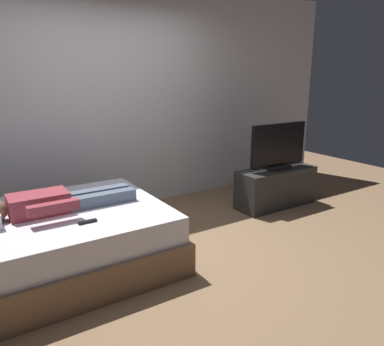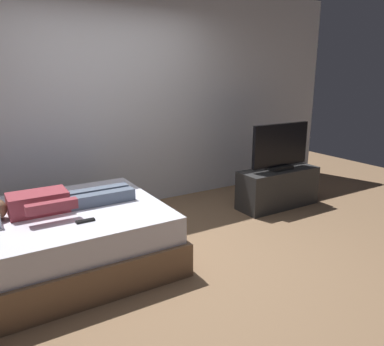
{
  "view_description": "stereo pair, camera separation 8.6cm",
  "coord_description": "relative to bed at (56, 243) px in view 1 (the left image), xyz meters",
  "views": [
    {
      "loc": [
        -1.61,
        -2.79,
        1.71
      ],
      "look_at": [
        0.45,
        0.4,
        0.69
      ],
      "focal_mm": 35.21,
      "sensor_mm": 36.0,
      "label": 1
    },
    {
      "loc": [
        -1.53,
        -2.83,
        1.71
      ],
      "look_at": [
        0.45,
        0.4,
        0.69
      ],
      "focal_mm": 35.21,
      "sensor_mm": 36.0,
      "label": 2
    }
  ],
  "objects": [
    {
      "name": "remote",
      "position": [
        0.18,
        -0.37,
        0.29
      ],
      "size": [
        0.15,
        0.04,
        0.02
      ],
      "primitive_type": "cube",
      "color": "black",
      "rests_on": "bed"
    },
    {
      "name": "person",
      "position": [
        0.03,
        0.03,
        0.36
      ],
      "size": [
        1.26,
        0.46,
        0.18
      ],
      "color": "#993842",
      "rests_on": "bed"
    },
    {
      "name": "tv_stand",
      "position": [
        2.84,
        0.17,
        -0.01
      ],
      "size": [
        1.1,
        0.4,
        0.5
      ],
      "primitive_type": "cube",
      "color": "#2D2D2D",
      "rests_on": "ground"
    },
    {
      "name": "back_wall",
      "position": [
        1.37,
        1.27,
        1.14
      ],
      "size": [
        6.4,
        0.1,
        2.8
      ],
      "primitive_type": "cube",
      "color": "silver",
      "rests_on": "ground"
    },
    {
      "name": "bed",
      "position": [
        0.0,
        0.0,
        0.0
      ],
      "size": [
        1.94,
        1.51,
        0.54
      ],
      "color": "brown",
      "rests_on": "ground"
    },
    {
      "name": "ground_plane",
      "position": [
        0.97,
        -0.4,
        -0.26
      ],
      "size": [
        10.0,
        10.0,
        0.0
      ],
      "primitive_type": "plane",
      "color": "#8C6B4C"
    },
    {
      "name": "tv",
      "position": [
        2.84,
        0.17,
        0.52
      ],
      "size": [
        0.88,
        0.2,
        0.59
      ],
      "color": "black",
      "rests_on": "tv_stand"
    }
  ]
}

